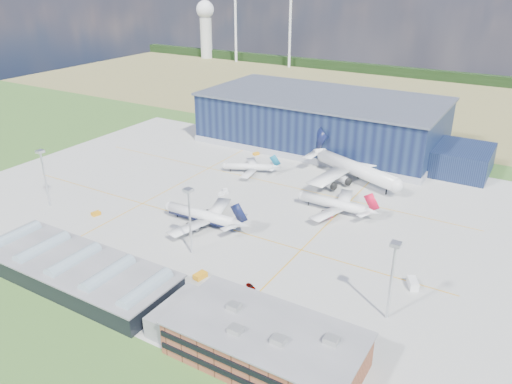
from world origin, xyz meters
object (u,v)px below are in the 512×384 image
object	(u,v)px
hangar	(327,123)
light_mast_west	(43,169)
airliner_navy	(201,210)
gse_tug_a	(200,276)
gse_van_b	(413,283)
light_mast_center	(189,211)
light_mast_east	(393,269)
airliner_regional	(249,163)
ops_building	(265,343)
gse_tug_b	(96,214)
car_b	(208,298)
airliner_widebody	(357,162)
gse_cart_b	(225,191)
airliner_red	(334,199)
gse_cart_a	(221,194)
gse_tug_c	(256,154)
car_a	(251,286)

from	to	relation	value
hangar	light_mast_west	bearing A→B (deg)	-116.71
airliner_navy	gse_tug_a	bearing A→B (deg)	124.25
gse_van_b	light_mast_center	bearing A→B (deg)	167.09
light_mast_center	gse_tug_a	distance (m)	21.08
light_mast_east	airliner_regional	distance (m)	111.56
light_mast_east	airliner_navy	distance (m)	76.88
ops_building	gse_van_b	bearing A→B (deg)	65.13
light_mast_west	gse_van_b	size ratio (longest dim) A/B	4.35
light_mast_east	light_mast_center	bearing A→B (deg)	180.00
gse_van_b	gse_tug_b	bearing A→B (deg)	159.44
gse_van_b	car_b	xyz separation A→B (m)	(-47.46, -35.80, -0.68)
airliner_navy	gse_tug_b	world-z (taller)	airliner_navy
hangar	gse_tug_b	size ratio (longest dim) A/B	45.32
gse_tug_b	gse_van_b	xyz separation A→B (m)	(115.08, 14.51, 0.52)
light_mast_east	gse_van_b	world-z (taller)	light_mast_east
ops_building	airliner_widebody	world-z (taller)	airliner_widebody
airliner_widebody	gse_cart_b	size ratio (longest dim) A/B	18.48
airliner_regional	ops_building	bearing A→B (deg)	98.72
airliner_red	car_b	xyz separation A→B (m)	(-8.12, -70.00, -4.93)
gse_cart_b	gse_tug_b	bearing A→B (deg)	-172.42
hangar	car_b	size ratio (longest dim) A/B	44.62
ops_building	gse_tug_a	world-z (taller)	ops_building
airliner_widebody	gse_cart_b	world-z (taller)	airliner_widebody
ops_building	gse_cart_b	xyz separation A→B (m)	(-63.01, 76.20, -4.14)
gse_tug_a	gse_tug_b	xyz separation A→B (m)	(-59.07, 13.63, -0.15)
light_mast_center	airliner_regional	world-z (taller)	light_mast_center
gse_cart_a	gse_tug_c	size ratio (longest dim) A/B	0.85
gse_cart_b	light_mast_east	bearing A→B (deg)	-76.64
light_mast_east	gse_cart_b	size ratio (longest dim) A/B	7.68
gse_tug_c	gse_cart_b	size ratio (longest dim) A/B	1.03
airliner_widebody	gse_cart_a	xyz separation A→B (m)	(-42.28, -41.92, -8.46)
hangar	gse_van_b	xyz separation A→B (m)	(74.36, -107.01, -10.40)
gse_tug_a	car_b	xyz separation A→B (m)	(8.54, -7.66, -0.31)
hangar	airliner_widebody	distance (m)	50.90
light_mast_center	light_mast_west	bearing A→B (deg)	180.00
airliner_red	airliner_widebody	size ratio (longest dim) A/B	0.61
light_mast_west	airliner_navy	world-z (taller)	light_mast_west
light_mast_west	gse_tug_c	world-z (taller)	light_mast_west
gse_van_b	gse_cart_b	world-z (taller)	gse_van_b
light_mast_center	car_b	bearing A→B (deg)	-42.41
car_b	ops_building	bearing A→B (deg)	-131.34
gse_tug_a	gse_tug_c	world-z (taller)	gse_tug_a
gse_tug_b	gse_cart_b	world-z (taller)	gse_tug_b
gse_tug_a	car_a	xyz separation A→B (m)	(15.70, 3.42, -0.27)
light_mast_east	gse_tug_b	size ratio (longest dim) A/B	7.19
light_mast_center	airliner_widebody	size ratio (longest dim) A/B	0.42
light_mast_center	gse_cart_b	distance (m)	51.74
airliner_red	car_b	distance (m)	70.64
airliner_widebody	airliner_regional	bearing A→B (deg)	-138.39
car_b	airliner_widebody	bearing A→B (deg)	-18.59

